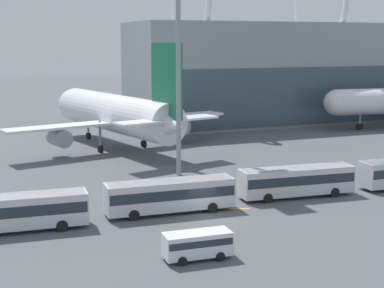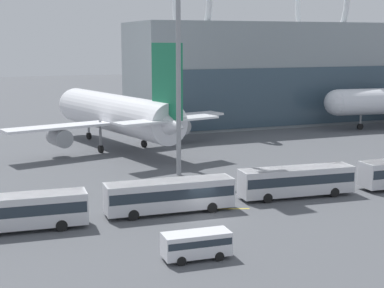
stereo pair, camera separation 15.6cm
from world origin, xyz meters
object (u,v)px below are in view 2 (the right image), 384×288
at_px(shuttle_bus_0, 14,210).
at_px(shuttle_bus_2, 296,180).
at_px(airliner_at_gate_far, 119,114).
at_px(shuttle_bus_1, 170,194).
at_px(service_van_foreground, 196,243).

xyz_separation_m(shuttle_bus_0, shuttle_bus_2, (28.04, 0.81, 0.00)).
bearing_deg(airliner_at_gate_far, shuttle_bus_0, 138.55).
height_order(airliner_at_gate_far, shuttle_bus_2, airliner_at_gate_far).
distance_m(airliner_at_gate_far, shuttle_bus_1, 34.10).
height_order(shuttle_bus_1, shuttle_bus_2, same).
relative_size(shuttle_bus_2, service_van_foreground, 2.40).
distance_m(shuttle_bus_2, service_van_foreground, 20.33).
bearing_deg(shuttle_bus_0, airliner_at_gate_far, 66.16).
xyz_separation_m(airliner_at_gate_far, shuttle_bus_2, (10.18, -33.16, -3.40)).
bearing_deg(airliner_at_gate_far, service_van_foreground, 158.90).
relative_size(shuttle_bus_0, service_van_foreground, 2.39).
xyz_separation_m(shuttle_bus_1, shuttle_bus_2, (14.02, 0.55, 0.00)).
xyz_separation_m(shuttle_bus_0, service_van_foreground, (11.96, -11.61, -0.61)).
height_order(airliner_at_gate_far, shuttle_bus_1, airliner_at_gate_far).
xyz_separation_m(airliner_at_gate_far, shuttle_bus_0, (-17.86, -33.97, -3.40)).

